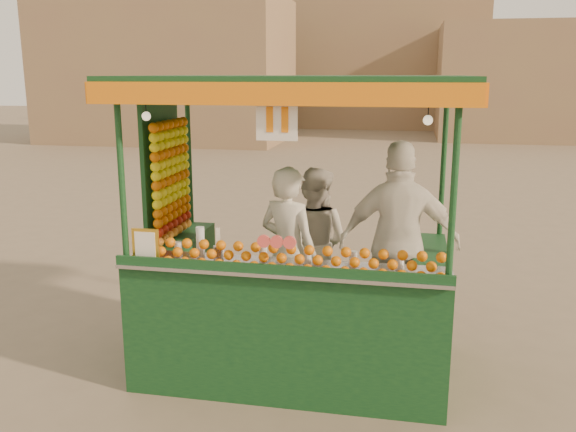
% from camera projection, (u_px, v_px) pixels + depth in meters
% --- Properties ---
extents(ground, '(90.00, 90.00, 0.00)m').
position_uv_depth(ground, '(270.00, 357.00, 6.36)').
color(ground, '#6A5D4C').
rests_on(ground, ground).
extents(building_left, '(10.00, 6.00, 6.00)m').
position_uv_depth(building_left, '(169.00, 70.00, 26.49)').
color(building_left, olive).
rests_on(building_left, ground).
extents(building_right, '(9.00, 6.00, 5.00)m').
position_uv_depth(building_right, '(541.00, 82.00, 27.40)').
color(building_right, olive).
rests_on(building_right, ground).
extents(building_center, '(14.00, 7.00, 7.00)m').
position_uv_depth(building_center, '(353.00, 62.00, 34.61)').
color(building_center, olive).
rests_on(building_center, ground).
extents(juice_cart, '(3.14, 2.03, 2.85)m').
position_uv_depth(juice_cart, '(286.00, 281.00, 5.90)').
color(juice_cart, '#0E331A').
rests_on(juice_cart, ground).
extents(vendor_left, '(0.73, 0.61, 1.69)m').
position_uv_depth(vendor_left, '(288.00, 253.00, 5.94)').
color(vendor_left, beige).
rests_on(vendor_left, ground).
extents(vendor_middle, '(0.90, 0.78, 1.60)m').
position_uv_depth(vendor_middle, '(314.00, 243.00, 6.46)').
color(vendor_middle, beige).
rests_on(vendor_middle, ground).
extents(vendor_right, '(1.18, 0.57, 1.94)m').
position_uv_depth(vendor_right, '(400.00, 243.00, 5.81)').
color(vendor_right, silver).
rests_on(vendor_right, ground).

